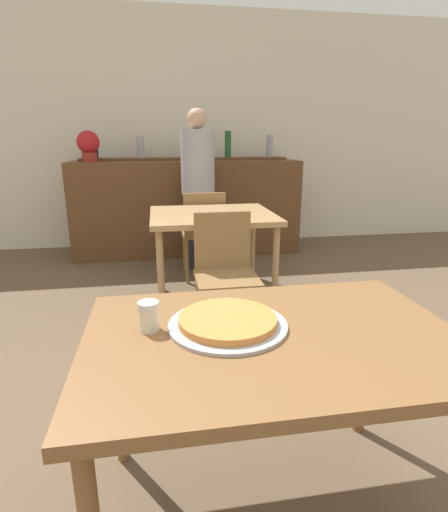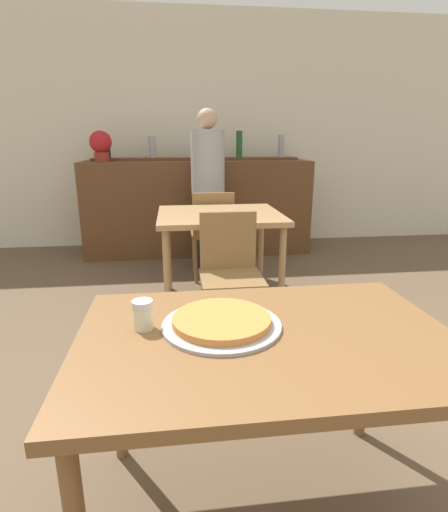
{
  "view_description": "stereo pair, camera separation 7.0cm",
  "coord_description": "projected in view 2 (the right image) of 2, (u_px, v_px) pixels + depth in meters",
  "views": [
    {
      "loc": [
        -0.35,
        -1.11,
        1.31
      ],
      "look_at": [
        -0.07,
        0.55,
        0.82
      ],
      "focal_mm": 28.0,
      "sensor_mm": 36.0,
      "label": 1
    },
    {
      "loc": [
        -0.28,
        -1.12,
        1.31
      ],
      "look_at": [
        -0.07,
        0.55,
        0.82
      ],
      "focal_mm": 28.0,
      "sensor_mm": 36.0,
      "label": 2
    }
  ],
  "objects": [
    {
      "name": "chair_far_side_front",
      "position": [
        230.0,
        267.0,
        2.64
      ],
      "size": [
        0.4,
        0.4,
        0.85
      ],
      "color": "olive",
      "rests_on": "ground_plane"
    },
    {
      "name": "bar_back_shelf",
      "position": [
        196.0,
        155.0,
        4.68
      ],
      "size": [
        2.39,
        0.24,
        0.33
      ],
      "color": "brown",
      "rests_on": "bar_counter"
    },
    {
      "name": "potted_plant",
      "position": [
        101.0,
        144.0,
        4.34
      ],
      "size": [
        0.24,
        0.24,
        0.33
      ],
      "color": "maroon",
      "rests_on": "bar_counter"
    },
    {
      "name": "bar_counter",
      "position": [
        198.0,
        208.0,
        4.72
      ],
      "size": [
        2.6,
        0.56,
        1.08
      ],
      "color": "brown",
      "rests_on": "ground_plane"
    },
    {
      "name": "chair_far_side_back",
      "position": [
        212.0,
        229.0,
        3.78
      ],
      "size": [
        0.4,
        0.4,
        0.85
      ],
      "rotation": [
        0.0,
        0.0,
        3.14
      ],
      "color": "olive",
      "rests_on": "ground_plane"
    },
    {
      "name": "person_standing",
      "position": [
        208.0,
        185.0,
        4.08
      ],
      "size": [
        0.34,
        0.34,
        1.61
      ],
      "color": "#2D2D38",
      "rests_on": "ground_plane"
    },
    {
      "name": "pizza_tray",
      "position": [
        222.0,
        322.0,
        1.31
      ],
      "size": [
        0.39,
        0.39,
        0.04
      ],
      "color": "#A3A3A8",
      "rests_on": "dining_table_near"
    },
    {
      "name": "ground_plane",
      "position": [
        261.0,
        511.0,
        1.47
      ],
      "size": [
        16.0,
        16.0,
        0.0
      ],
      "primitive_type": "plane",
      "color": "brown"
    },
    {
      "name": "wall_back",
      "position": [
        194.0,
        132.0,
        4.95
      ],
      "size": [
        8.0,
        0.05,
        2.8
      ],
      "color": "silver",
      "rests_on": "ground_plane"
    },
    {
      "name": "dining_table_far",
      "position": [
        220.0,
        224.0,
        3.16
      ],
      "size": [
        0.96,
        0.85,
        0.76
      ],
      "color": "#A87F51",
      "rests_on": "ground_plane"
    },
    {
      "name": "cheese_shaker",
      "position": [
        143.0,
        314.0,
        1.29
      ],
      "size": [
        0.07,
        0.07,
        0.1
      ],
      "color": "beige",
      "rests_on": "dining_table_near"
    },
    {
      "name": "dining_table_near",
      "position": [
        266.0,
        354.0,
        1.29
      ],
      "size": [
        1.2,
        0.81,
        0.72
      ],
      "color": "brown",
      "rests_on": "ground_plane"
    }
  ]
}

